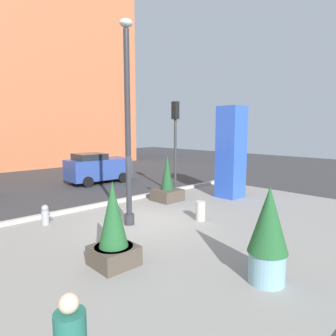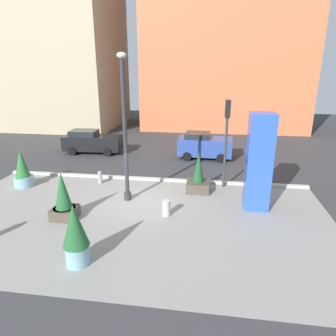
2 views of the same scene
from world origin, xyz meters
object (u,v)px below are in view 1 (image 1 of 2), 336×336
(fire_hydrant, at_px, (45,215))
(potted_plant_near_right, at_px, (268,234))
(potted_plant_near_left, at_px, (113,230))
(car_curb_west, at_px, (98,168))
(concrete_bollard, at_px, (200,211))
(potted_plant_by_pillar, at_px, (167,186))
(art_pillar_blue, at_px, (231,152))
(traffic_light_far_side, at_px, (175,132))
(lamp_post, at_px, (128,129))

(fire_hydrant, bearing_deg, potted_plant_near_right, -75.29)
(potted_plant_near_left, relative_size, car_curb_west, 0.55)
(car_curb_west, bearing_deg, concrete_bollard, -97.98)
(potted_plant_by_pillar, bearing_deg, car_curb_west, 89.14)
(art_pillar_blue, distance_m, potted_plant_near_left, 9.00)
(concrete_bollard, relative_size, traffic_light_far_side, 0.15)
(art_pillar_blue, distance_m, concrete_bollard, 4.77)
(potted_plant_near_right, bearing_deg, concrete_bollard, 58.54)
(potted_plant_by_pillar, xyz_separation_m, traffic_light_far_side, (1.39, 0.86, 2.52))
(concrete_bollard, height_order, traffic_light_far_side, traffic_light_far_side)
(car_curb_west, bearing_deg, potted_plant_near_right, -105.54)
(concrete_bollard, bearing_deg, potted_plant_near_right, -121.46)
(concrete_bollard, bearing_deg, lamp_post, 146.26)
(lamp_post, bearing_deg, traffic_light_far_side, 27.42)
(traffic_light_far_side, bearing_deg, potted_plant_near_right, -122.49)
(traffic_light_far_side, bearing_deg, fire_hydrant, -176.16)
(art_pillar_blue, xyz_separation_m, traffic_light_far_side, (-1.45, 2.50, 0.98))
(car_curb_west, bearing_deg, potted_plant_near_left, -118.74)
(potted_plant_near_left, height_order, traffic_light_far_side, traffic_light_far_side)
(lamp_post, bearing_deg, potted_plant_by_pillar, 25.61)
(art_pillar_blue, xyz_separation_m, potted_plant_by_pillar, (-2.84, 1.64, -1.53))
(concrete_bollard, bearing_deg, fire_hydrant, 141.44)
(art_pillar_blue, xyz_separation_m, concrete_bollard, (-4.11, -1.52, -1.90))
(concrete_bollard, relative_size, car_curb_west, 0.19)
(potted_plant_near_left, bearing_deg, concrete_bollard, 11.31)
(potted_plant_near_right, relative_size, car_curb_west, 0.56)
(potted_plant_near_left, bearing_deg, potted_plant_near_right, -57.38)
(lamp_post, relative_size, car_curb_west, 1.78)
(lamp_post, distance_m, car_curb_west, 9.33)
(art_pillar_blue, bearing_deg, potted_plant_by_pillar, 150.00)
(potted_plant_near_right, distance_m, car_curb_west, 14.27)
(traffic_light_far_side, bearing_deg, lamp_post, -152.58)
(concrete_bollard, bearing_deg, traffic_light_far_side, 56.51)
(lamp_post, distance_m, potted_plant_by_pillar, 4.73)
(potted_plant_by_pillar, bearing_deg, fire_hydrant, 176.15)
(potted_plant_by_pillar, distance_m, traffic_light_far_side, 3.00)
(art_pillar_blue, relative_size, fire_hydrant, 6.08)
(potted_plant_by_pillar, bearing_deg, art_pillar_blue, -30.00)
(lamp_post, bearing_deg, potted_plant_near_right, -92.44)
(traffic_light_far_side, relative_size, car_curb_west, 1.21)
(potted_plant_near_left, distance_m, car_curb_west, 12.11)
(fire_hydrant, distance_m, traffic_light_far_side, 7.69)
(traffic_light_far_side, bearing_deg, concrete_bollard, -123.49)
(lamp_post, bearing_deg, potted_plant_near_left, -133.25)
(lamp_post, distance_m, fire_hydrant, 4.33)
(art_pillar_blue, bearing_deg, concrete_bollard, -159.69)
(lamp_post, xyz_separation_m, concrete_bollard, (2.22, -1.49, -3.09))
(potted_plant_near_right, relative_size, concrete_bollard, 2.98)
(potted_plant_near_right, xyz_separation_m, traffic_light_far_side, (5.12, 8.04, 2.11))
(potted_plant_near_right, xyz_separation_m, car_curb_west, (3.82, 13.75, -0.19))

